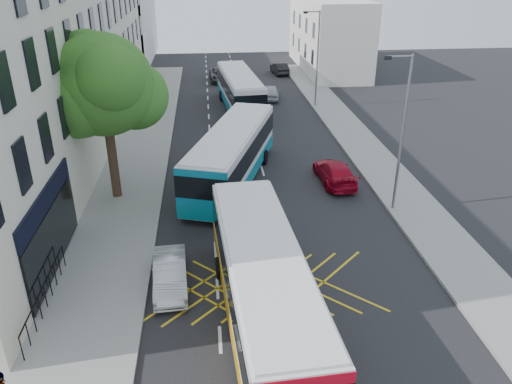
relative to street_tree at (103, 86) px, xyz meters
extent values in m
cube|color=gray|center=(0.01, 0.03, -6.22)|extent=(5.00, 70.00, 0.15)
cube|color=gray|center=(16.01, 0.03, -6.22)|extent=(3.00, 70.00, 0.15)
cube|color=beige|center=(-5.49, 9.53, 0.21)|extent=(8.00, 45.00, 13.00)
cube|color=black|center=(-1.44, -6.97, -2.89)|extent=(0.12, 7.00, 0.90)
cube|color=black|center=(-1.44, -6.97, -4.69)|extent=(0.12, 7.00, 2.60)
cube|color=silver|center=(-5.49, 40.03, -1.29)|extent=(8.00, 20.00, 10.00)
cube|color=silver|center=(19.51, 33.03, -2.29)|extent=(6.00, 18.00, 8.00)
cylinder|color=#382619|center=(0.01, 0.03, -3.94)|extent=(0.50, 0.50, 4.40)
sphere|color=#265F1B|center=(0.01, 0.03, 0.06)|extent=(5.20, 5.20, 5.20)
sphere|color=#265F1B|center=(1.41, 0.83, -0.74)|extent=(3.60, 3.60, 3.60)
sphere|color=#265F1B|center=(-1.19, -0.57, -0.54)|extent=(3.80, 3.80, 3.80)
sphere|color=#265F1B|center=(0.61, -1.27, 0.66)|extent=(3.40, 3.40, 3.40)
sphere|color=#265F1B|center=(-0.79, 1.13, 1.06)|extent=(3.20, 3.20, 3.20)
cylinder|color=slate|center=(14.81, -2.97, -2.14)|extent=(0.14, 0.14, 8.00)
cylinder|color=slate|center=(14.21, -2.97, 1.76)|extent=(1.20, 0.10, 0.10)
cube|color=black|center=(13.61, -2.97, 1.71)|extent=(0.35, 0.15, 0.18)
cylinder|color=slate|center=(14.81, 17.03, -2.14)|extent=(0.14, 0.14, 8.00)
cylinder|color=slate|center=(14.21, 17.03, 1.76)|extent=(1.20, 0.10, 0.10)
cube|color=black|center=(13.61, 17.03, 1.71)|extent=(0.35, 0.15, 0.18)
cube|color=silver|center=(6.93, -11.21, -4.55)|extent=(3.27, 11.55, 2.75)
cube|color=silver|center=(6.93, -11.21, -3.13)|extent=(3.05, 11.31, 0.12)
cube|color=black|center=(6.93, -11.21, -4.16)|extent=(3.33, 11.61, 1.14)
cube|color=orange|center=(6.93, -11.21, -5.51)|extent=(3.32, 11.60, 0.78)
cylinder|color=black|center=(5.45, -8.18, -5.82)|extent=(0.35, 0.95, 0.93)
cylinder|color=black|center=(8.04, -8.03, -5.82)|extent=(0.35, 0.95, 0.93)
cube|color=silver|center=(6.55, 1.60, -4.54)|extent=(6.09, 11.77, 2.78)
cube|color=silver|center=(6.55, 1.60, -3.10)|extent=(5.82, 11.48, 0.13)
cube|color=black|center=(6.55, 1.60, -4.14)|extent=(6.17, 11.84, 1.15)
cube|color=#0B7A8B|center=(6.55, 1.60, -5.51)|extent=(6.15, 11.83, 0.79)
cube|color=#0C7796|center=(4.75, -3.84, -4.51)|extent=(2.56, 0.93, 2.62)
cube|color=#FF0C0C|center=(3.75, -3.52, -5.24)|extent=(0.26, 0.14, 0.25)
cube|color=#FF0C0C|center=(5.76, -4.19, -5.24)|extent=(0.26, 0.14, 0.25)
cylinder|color=black|center=(6.28, 5.00, -5.82)|extent=(0.57, 0.99, 0.94)
cylinder|color=black|center=(8.77, 4.18, -5.82)|extent=(0.57, 0.99, 0.94)
cylinder|color=black|center=(4.09, -1.67, -5.82)|extent=(0.57, 0.99, 0.94)
cylinder|color=black|center=(6.58, -2.49, -5.82)|extent=(0.57, 0.99, 0.94)
cube|color=silver|center=(8.09, 17.06, -4.59)|extent=(3.48, 11.34, 2.69)
cube|color=silver|center=(8.09, 17.06, -3.20)|extent=(3.26, 11.10, 0.12)
cube|color=black|center=(8.09, 17.06, -4.21)|extent=(3.54, 11.41, 1.12)
cube|color=#0C6F9B|center=(8.09, 17.06, -5.53)|extent=(3.53, 11.39, 0.76)
cube|color=white|center=(8.56, 11.53, -4.57)|extent=(2.58, 0.32, 2.54)
cube|color=#FF0C0C|center=(7.55, 11.43, -5.28)|extent=(0.25, 0.08, 0.25)
cube|color=#FF0C0C|center=(9.58, 11.61, -5.28)|extent=(0.25, 0.08, 0.25)
cylinder|color=black|center=(6.57, 19.99, -5.84)|extent=(0.36, 0.93, 0.91)
cylinder|color=black|center=(9.09, 20.21, -5.84)|extent=(0.36, 0.93, 0.91)
cylinder|color=black|center=(7.14, 13.21, -5.84)|extent=(0.36, 0.93, 0.91)
cylinder|color=black|center=(9.67, 13.43, -5.84)|extent=(0.36, 0.93, 0.91)
imported|color=#B7BABF|center=(3.43, -8.64, -5.67)|extent=(1.54, 3.83, 1.24)
imported|color=#A4071C|center=(12.58, 0.87, -5.64)|extent=(2.02, 4.55, 1.30)
imported|color=#3A3C40|center=(6.79, 27.99, -5.62)|extent=(2.40, 4.89, 1.33)
imported|color=#B2B6BA|center=(11.18, 20.08, -5.63)|extent=(2.07, 4.09, 1.33)
imported|color=black|center=(13.58, 30.73, -5.65)|extent=(1.79, 4.04, 1.29)
camera|label=1|loc=(5.21, -25.68, 6.03)|focal=35.00mm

